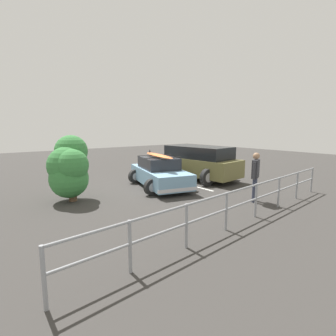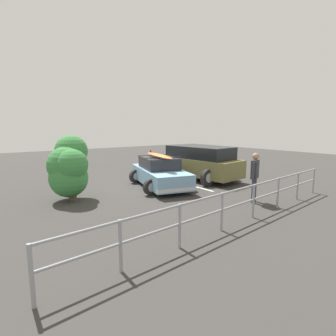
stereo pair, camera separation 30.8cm
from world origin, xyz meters
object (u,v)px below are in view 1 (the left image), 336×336
sedan_car (160,173)px  suv_car (198,162)px  person_bystander (255,172)px  bush_near_left (69,167)px

sedan_car → suv_car: (-2.64, -0.22, 0.25)m
suv_car → person_bystander: (1.30, 4.27, 0.18)m
sedan_car → bush_near_left: 3.97m
suv_car → bush_near_left: (6.55, -0.02, 0.37)m
suv_car → person_bystander: 4.47m
bush_near_left → person_bystander: bearing=140.7°
sedan_car → person_bystander: size_ratio=2.38×
person_bystander → bush_near_left: 6.79m
sedan_car → suv_car: 2.66m
sedan_car → suv_car: bearing=-175.3°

